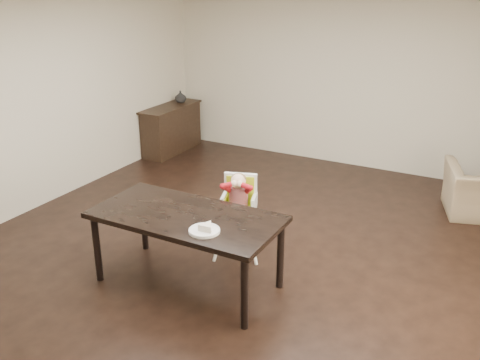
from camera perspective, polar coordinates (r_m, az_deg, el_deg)
The scene contains 7 objects.
ground at distance 5.82m, azimuth 0.06°, elevation -8.40°, with size 7.00×7.00×0.00m, color black.
room_walls at distance 5.16m, azimuth 0.06°, elevation 9.80°, with size 6.02×7.02×2.71m.
dining_table at distance 5.11m, azimuth -5.73°, elevation -4.49°, with size 1.80×0.90×0.75m.
high_chair at distance 5.67m, azimuth -0.12°, elevation -1.82°, with size 0.49×0.49×0.93m.
plate at distance 4.72m, azimuth -3.74°, elevation -5.26°, with size 0.36×0.36×0.08m.
sideboard at distance 9.17m, azimuth -7.33°, elevation 5.44°, with size 0.44×1.26×0.79m.
vase at distance 9.29m, azimuth -6.36°, elevation 8.81°, with size 0.19×0.20×0.19m, color #99999E.
Camera 1 is at (2.39, -4.45, 2.90)m, focal length 40.00 mm.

